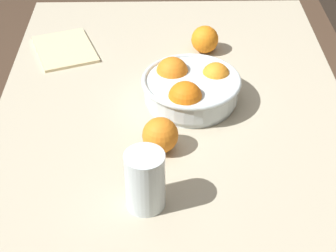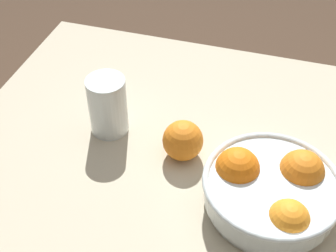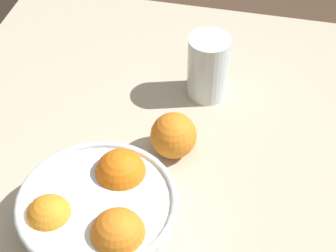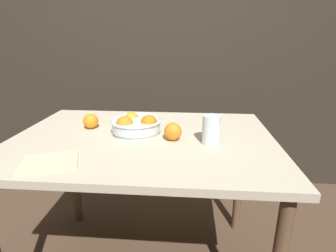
# 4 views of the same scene
# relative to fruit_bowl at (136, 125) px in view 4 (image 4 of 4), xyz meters

# --- Properties ---
(back_wall) EXTENTS (8.00, 0.05, 2.60)m
(back_wall) POSITION_rel_fruit_bowl_xyz_m (0.04, 0.96, 0.49)
(back_wall) COLOR #2D261E
(back_wall) RESTS_ON ground_plane
(dining_table) EXTENTS (1.18, 0.84, 0.76)m
(dining_table) POSITION_rel_fruit_bowl_xyz_m (0.04, -0.04, -0.13)
(dining_table) COLOR #B7AD93
(dining_table) RESTS_ON ground_plane
(fruit_bowl) EXTENTS (0.24, 0.24, 0.09)m
(fruit_bowl) POSITION_rel_fruit_bowl_xyz_m (0.00, 0.00, 0.00)
(fruit_bowl) COLOR silver
(fruit_bowl) RESTS_ON dining_table
(juice_glass) EXTENTS (0.08, 0.08, 0.12)m
(juice_glass) POSITION_rel_fruit_bowl_xyz_m (0.34, -0.10, 0.01)
(juice_glass) COLOR #F4A314
(juice_glass) RESTS_ON dining_table
(orange_loose_near_bowl) EXTENTS (0.08, 0.08, 0.08)m
(orange_loose_near_bowl) POSITION_rel_fruit_bowl_xyz_m (0.18, -0.07, -0.00)
(orange_loose_near_bowl) COLOR orange
(orange_loose_near_bowl) RESTS_ON dining_table
(orange_loose_front) EXTENTS (0.07, 0.07, 0.07)m
(orange_loose_front) POSITION_rel_fruit_bowl_xyz_m (-0.24, 0.05, -0.00)
(orange_loose_front) COLOR orange
(orange_loose_front) RESTS_ON dining_table
(napkin) EXTENTS (0.23, 0.21, 0.01)m
(napkin) POSITION_rel_fruit_bowl_xyz_m (-0.25, -0.33, -0.04)
(napkin) COLOR beige
(napkin) RESTS_ON dining_table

